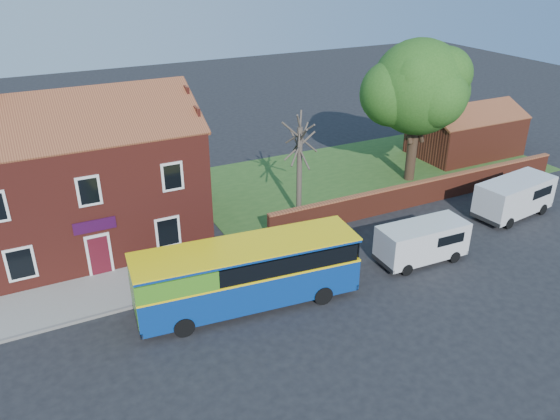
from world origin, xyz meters
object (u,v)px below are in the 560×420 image
van_near (422,241)px  large_tree (418,90)px  van_far (515,196)px  bus (240,273)px

van_near → large_tree: 12.52m
van_near → van_far: bearing=13.6°
van_near → bus: bearing=179.4°
bus → van_near: 9.99m
bus → van_far: size_ratio=1.89×
van_near → van_far: (8.51, 1.74, 0.12)m
bus → large_tree: (16.56, 8.84, 4.60)m
van_near → van_far: 8.69m
bus → van_far: bus is taller
van_far → large_tree: 9.29m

